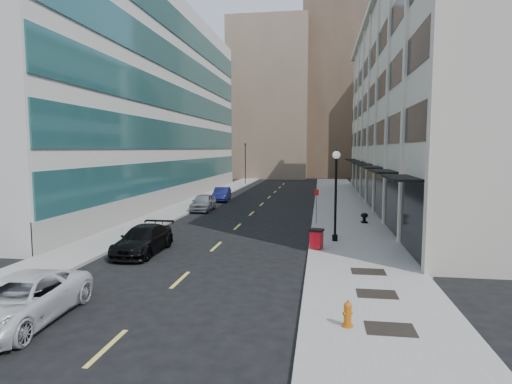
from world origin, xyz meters
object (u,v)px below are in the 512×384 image
(car_black_pickup, at_px, (143,240))
(fire_hydrant, at_px, (348,314))
(traffic_signal, at_px, (245,146))
(car_white_van, at_px, (20,301))
(car_blue_sedan, at_px, (222,194))
(car_silver_sedan, at_px, (203,202))
(sign_post, at_px, (316,200))
(trash_bin, at_px, (317,238))
(urn_planter, at_px, (364,217))
(lamppost, at_px, (336,187))

(car_black_pickup, distance_m, fire_hydrant, 12.57)
(traffic_signal, bearing_deg, car_black_pickup, -87.00)
(car_white_van, relative_size, car_blue_sedan, 1.23)
(car_blue_sedan, bearing_deg, car_silver_sedan, -95.29)
(car_black_pickup, bearing_deg, sign_post, 46.25)
(car_white_van, bearing_deg, sign_post, 61.48)
(sign_post, bearing_deg, car_black_pickup, -137.01)
(trash_bin, xyz_separation_m, urn_planter, (3.20, 8.30, -0.12))
(car_blue_sedan, relative_size, fire_hydrant, 5.34)
(car_silver_sedan, bearing_deg, lamppost, -48.58)
(car_black_pickup, bearing_deg, car_blue_sedan, 92.80)
(car_black_pickup, bearing_deg, lamppost, 21.03)
(car_black_pickup, bearing_deg, car_white_van, -90.47)
(car_blue_sedan, xyz_separation_m, urn_planter, (12.98, -12.03, -0.11))
(car_white_van, relative_size, urn_planter, 7.28)
(trash_bin, bearing_deg, urn_planter, 87.45)
(fire_hydrant, bearing_deg, car_black_pickup, 115.53)
(car_silver_sedan, relative_size, urn_planter, 5.99)
(trash_bin, bearing_deg, lamppost, 82.65)
(car_black_pickup, xyz_separation_m, lamppost, (9.70, 3.73, 2.47))
(lamppost, distance_m, urn_planter, 7.10)
(trash_bin, relative_size, urn_planter, 1.45)
(traffic_signal, bearing_deg, fire_hydrant, -76.61)
(car_black_pickup, distance_m, urn_planter, 15.52)
(car_black_pickup, bearing_deg, traffic_signal, 92.98)
(car_white_van, xyz_separation_m, car_black_pickup, (0.07, 8.92, -0.02))
(car_blue_sedan, height_order, fire_hydrant, car_blue_sedan)
(traffic_signal, relative_size, car_white_van, 1.36)
(sign_post, xyz_separation_m, urn_planter, (3.30, 0.99, -1.20))
(car_silver_sedan, xyz_separation_m, trash_bin, (9.78, -13.33, -0.02))
(fire_hydrant, xyz_separation_m, sign_post, (-1.10, 16.99, 1.25))
(car_white_van, distance_m, car_black_pickup, 8.92)
(urn_planter, bearing_deg, sign_post, -163.31)
(traffic_signal, xyz_separation_m, sign_post, (10.80, -33.01, -3.94))
(car_black_pickup, distance_m, sign_post, 12.48)
(car_silver_sedan, distance_m, fire_hydrant, 25.40)
(traffic_signal, distance_m, car_blue_sedan, 20.65)
(car_black_pickup, relative_size, trash_bin, 4.64)
(car_silver_sedan, height_order, car_blue_sedan, car_silver_sedan)
(car_blue_sedan, relative_size, lamppost, 0.81)
(car_white_van, distance_m, urn_planter, 22.37)
(car_white_van, height_order, sign_post, sign_post)
(car_white_van, distance_m, fire_hydrant, 9.81)
(traffic_signal, xyz_separation_m, urn_planter, (14.10, -32.03, -5.14))
(car_blue_sedan, relative_size, trash_bin, 4.07)
(traffic_signal, relative_size, urn_planter, 9.89)
(car_blue_sedan, bearing_deg, trash_bin, -69.63)
(car_white_van, bearing_deg, car_silver_sedan, 89.72)
(trash_bin, bearing_deg, car_blue_sedan, 134.22)
(car_white_van, relative_size, sign_post, 2.02)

